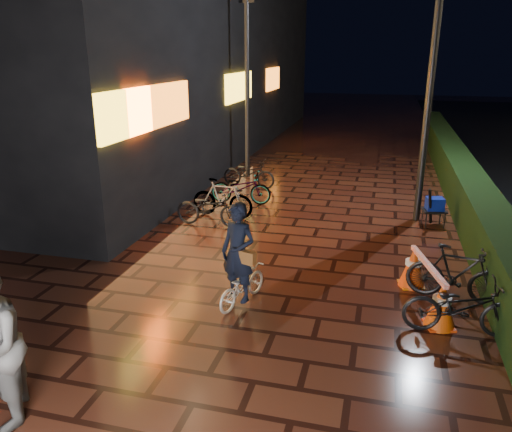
# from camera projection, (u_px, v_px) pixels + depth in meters

# --- Properties ---
(ground) EXTENTS (80.00, 80.00, 0.00)m
(ground) POSITION_uv_depth(u_px,v_px,m) (289.00, 297.00, 7.95)
(ground) COLOR #381911
(ground) RESTS_ON ground
(hedge) EXTENTS (0.70, 20.00, 1.00)m
(hedge) POSITION_uv_depth(u_px,v_px,m) (455.00, 168.00, 14.35)
(hedge) COLOR black
(hedge) RESTS_ON ground
(storefront_block) EXTENTS (12.09, 22.00, 9.00)m
(storefront_block) POSITION_uv_depth(u_px,v_px,m) (107.00, 29.00, 19.35)
(storefront_block) COLOR black
(storefront_block) RESTS_ON ground
(lamp_post_hedge) EXTENTS (0.56, 0.24, 5.87)m
(lamp_post_hedge) POSITION_uv_depth(u_px,v_px,m) (431.00, 75.00, 10.58)
(lamp_post_hedge) COLOR black
(lamp_post_hedge) RESTS_ON ground
(lamp_post_sf) EXTENTS (0.52, 0.20, 5.39)m
(lamp_post_sf) POSITION_uv_depth(u_px,v_px,m) (247.00, 77.00, 14.96)
(lamp_post_sf) COLOR black
(lamp_post_sf) RESTS_ON ground
(cyclist) EXTENTS (0.74, 1.21, 1.64)m
(cyclist) POSITION_uv_depth(u_px,v_px,m) (240.00, 268.00, 7.53)
(cyclist) COLOR white
(cyclist) RESTS_ON ground
(traffic_barrier) EXTENTS (0.80, 1.70, 0.69)m
(traffic_barrier) POSITION_uv_depth(u_px,v_px,m) (426.00, 284.00, 7.61)
(traffic_barrier) COLOR #E64D0C
(traffic_barrier) RESTS_ON ground
(cart_assembly) EXTENTS (0.57, 0.60, 0.94)m
(cart_assembly) POSITION_uv_depth(u_px,v_px,m) (434.00, 206.00, 10.99)
(cart_assembly) COLOR black
(cart_assembly) RESTS_ON ground
(parked_bikes_storefront) EXTENTS (1.81, 4.05, 0.91)m
(parked_bikes_storefront) POSITION_uv_depth(u_px,v_px,m) (232.00, 190.00, 12.42)
(parked_bikes_storefront) COLOR black
(parked_bikes_storefront) RESTS_ON ground
(parked_bikes_hedge) EXTENTS (1.62, 1.67, 0.91)m
(parked_bikes_hedge) POSITION_uv_depth(u_px,v_px,m) (459.00, 291.00, 7.21)
(parked_bikes_hedge) COLOR black
(parked_bikes_hedge) RESTS_ON ground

